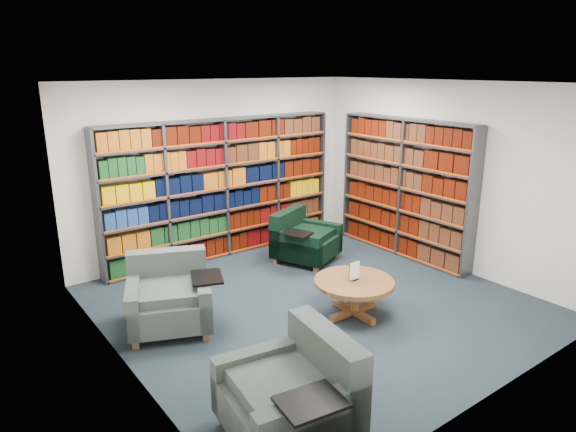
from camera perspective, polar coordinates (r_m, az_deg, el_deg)
room_shell at (r=6.35m, az=3.24°, el=1.81°), size 5.02×5.02×2.82m
bookshelf_back at (r=8.30m, az=-7.22°, el=3.03°), size 4.00×0.28×2.20m
bookshelf_right at (r=8.45m, az=12.84°, el=2.98°), size 0.28×2.50×2.20m
chair_teal_left at (r=6.33m, az=-13.07°, el=-8.85°), size 1.26×1.23×0.85m
chair_green_right at (r=8.18m, az=1.52°, el=-2.74°), size 1.17×1.14×0.79m
chair_teal_front at (r=4.51m, az=1.05°, el=-19.36°), size 1.10×1.22×0.89m
coffee_table at (r=6.43m, az=7.33°, el=-7.84°), size 0.98×0.98×0.69m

